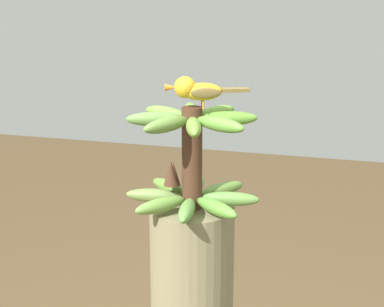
# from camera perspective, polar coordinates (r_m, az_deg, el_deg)

# --- Properties ---
(banana_bunch) EXTENTS (0.32, 0.32, 0.25)m
(banana_bunch) POSITION_cam_1_polar(r_m,az_deg,el_deg) (1.56, -0.08, -0.50)
(banana_bunch) COLOR #4C2D1E
(banana_bunch) RESTS_ON banana_tree
(perched_bird) EXTENTS (0.19, 0.09, 0.07)m
(perched_bird) POSITION_cam_1_polar(r_m,az_deg,el_deg) (1.52, 0.42, 5.51)
(perched_bird) COLOR #C68933
(perched_bird) RESTS_ON banana_bunch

